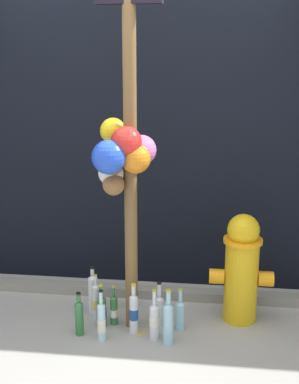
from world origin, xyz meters
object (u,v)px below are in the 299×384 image
bottle_5 (102,321)px  bottle_8 (96,302)px  bottle_0 (168,322)px  bottle_11 (102,310)px  memorial_post (125,132)px  bottle_9 (154,320)px  bottle_4 (93,293)px  bottle_7 (180,314)px  bottle_10 (130,295)px  bottle_3 (134,312)px  bottle_6 (114,310)px  bottle_1 (79,317)px  fire_hydrant (242,268)px  bottle_2 (159,309)px

bottle_5 → bottle_8: 0.29m
bottle_0 → bottle_11: bearing=160.0°
memorial_post → bottle_11: size_ratio=7.82×
bottle_0 → bottle_9: 0.12m
bottle_4 → bottle_7: bottle_4 is taller
bottle_10 → bottle_3: bearing=-76.5°
bottle_6 → bottle_10: bearing=74.2°
bottle_5 → bottle_10: bottle_5 is taller
bottle_4 → bottle_6: size_ratio=1.22×
bottle_1 → bottle_3: bearing=11.0°
fire_hydrant → memorial_post: bearing=-164.3°
bottle_0 → bottle_6: bearing=152.1°
memorial_post → bottle_11: 1.36m
bottle_1 → bottle_7: (0.72, 0.16, -0.02)m
bottle_1 → bottle_6: bearing=39.2°
bottle_2 → bottle_11: bottle_2 is taller
bottle_4 → bottle_6: bearing=-39.8°
memorial_post → bottle_10: (-0.03, 0.31, -1.36)m
bottle_3 → bottle_5: (-0.21, -0.13, -0.02)m
bottle_3 → bottle_4: 0.45m
bottle_4 → bottle_11: bottle_4 is taller
fire_hydrant → bottle_3: fire_hydrant is taller
bottle_2 → bottle_6: size_ratio=1.13×
bottle_0 → bottle_8: (-0.57, 0.27, -0.02)m
bottle_2 → bottle_4: bottle_4 is taller
bottle_1 → bottle_9: (0.55, 0.01, 0.01)m
bottle_4 → bottle_8: size_ratio=1.02×
bottle_9 → bottle_8: bearing=155.4°
bottle_6 → bottle_10: (0.08, 0.27, -0.01)m
bottle_5 → bottle_9: bottle_5 is taller
bottle_10 → bottle_11: bearing=-117.5°
fire_hydrant → bottle_2: (-0.61, -0.18, -0.29)m
bottle_8 → bottle_10: bearing=46.2°
bottle_8 → bottle_9: bearing=-24.6°
bottle_0 → bottle_5: (-0.48, -0.01, -0.03)m
bottle_2 → bottle_8: bearing=177.2°
memorial_post → bottle_1: (-0.33, -0.14, -1.33)m
bottle_0 → bottle_6: bottle_0 is taller
memorial_post → bottle_6: (-0.11, 0.04, -1.36)m
memorial_post → bottle_5: 1.35m
memorial_post → bottle_10: memorial_post is taller
bottle_7 → bottle_8: bottle_8 is taller
bottle_2 → fire_hydrant: bearing=16.3°
bottle_1 → bottle_8: (0.08, 0.22, 0.01)m
bottle_1 → bottle_6: (0.22, 0.18, -0.03)m
bottle_6 → bottle_11: (-0.09, -0.04, 0.01)m
bottle_6 → bottle_11: 0.10m
bottle_5 → bottle_11: 0.20m
fire_hydrant → bottle_5: (-0.99, -0.43, -0.28)m
bottle_2 → bottle_5: bottle_5 is taller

